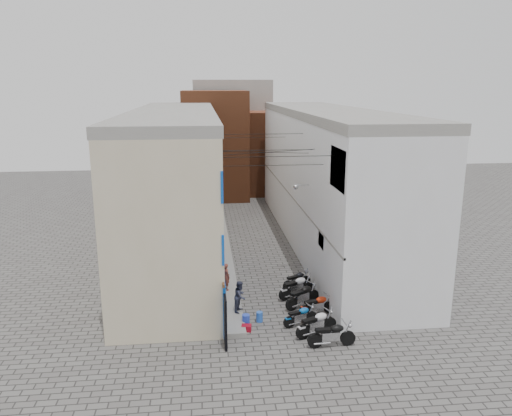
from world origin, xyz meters
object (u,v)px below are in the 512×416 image
object	(u,v)px
motorcycle_f	(297,286)
person_a	(226,277)
motorcycle_c	(300,315)
motorcycle_g	(297,279)
red_crate	(246,328)
water_jug_far	(260,317)
water_jug_near	(246,320)
motorcycle_b	(317,322)
motorcycle_d	(317,304)
motorcycle_e	(303,295)
person_b	(240,296)
motorcycle_a	(332,333)

from	to	relation	value
motorcycle_f	person_a	xyz separation A→B (m)	(-3.53, 0.77, 0.35)
motorcycle_c	motorcycle_g	xyz separation A→B (m)	(0.65, 4.14, 0.03)
motorcycle_g	red_crate	distance (m)	5.40
water_jug_far	water_jug_near	bearing A→B (deg)	-151.80
motorcycle_b	water_jug_near	xyz separation A→B (m)	(-2.95, 1.18, -0.33)
motorcycle_b	motorcycle_d	size ratio (longest dim) A/B	1.11
motorcycle_e	motorcycle_g	bearing A→B (deg)	143.53
motorcycle_d	person_b	distance (m)	3.64
motorcycle_c	motorcycle_g	size ratio (longest dim) A/B	0.95
motorcycle_c	red_crate	size ratio (longest dim) A/B	3.97
motorcycle_d	person_a	bearing A→B (deg)	-140.35
motorcycle_d	motorcycle_g	size ratio (longest dim) A/B	1.04
person_b	red_crate	distance (m)	1.73
motorcycle_e	motorcycle_g	xyz separation A→B (m)	(0.16, 2.24, -0.09)
motorcycle_a	person_b	size ratio (longest dim) A/B	1.38
motorcycle_a	motorcycle_d	bearing A→B (deg)	176.04
motorcycle_e	person_b	distance (m)	3.19
motorcycle_b	person_a	xyz separation A→B (m)	(-3.63, 4.77, 0.36)
motorcycle_c	motorcycle_d	world-z (taller)	motorcycle_d
motorcycle_b	motorcycle_d	xyz separation A→B (m)	(0.48, 1.91, -0.06)
motorcycle_b	motorcycle_e	world-z (taller)	motorcycle_e
motorcycle_a	motorcycle_f	xyz separation A→B (m)	(-0.50, 5.02, 0.03)
motorcycle_b	person_b	size ratio (longest dim) A/B	1.40
motorcycle_b	person_a	bearing A→B (deg)	-166.33
motorcycle_a	red_crate	distance (m)	3.82
motorcycle_e	water_jug_near	size ratio (longest dim) A/B	3.92
motorcycle_e	motorcycle_d	bearing A→B (deg)	-5.19
motorcycle_e	motorcycle_f	xyz separation A→B (m)	(-0.08, 1.11, 0.00)
motorcycle_d	red_crate	world-z (taller)	motorcycle_d
motorcycle_e	red_crate	xyz separation A→B (m)	(-2.94, -2.17, -0.48)
person_a	water_jug_near	xyz separation A→B (m)	(0.68, -3.59, -0.69)
motorcycle_b	motorcycle_e	xyz separation A→B (m)	(-0.02, 2.89, 0.01)
motorcycle_g	motorcycle_b	bearing A→B (deg)	-28.75
motorcycle_b	motorcycle_e	bearing A→B (deg)	156.81
motorcycle_g	motorcycle_d	bearing A→B (deg)	-21.05
motorcycle_g	water_jug_far	xyz separation A→B (m)	(-2.43, -3.60, -0.28)
motorcycle_b	water_jug_far	bearing A→B (deg)	-147.31
motorcycle_d	red_crate	bearing A→B (deg)	-86.53
person_b	red_crate	world-z (taller)	person_b
motorcycle_a	motorcycle_g	xyz separation A→B (m)	(-0.27, 6.15, -0.07)
motorcycle_d	person_b	bearing A→B (deg)	-110.38
person_b	water_jug_far	world-z (taller)	person_b
motorcycle_a	person_a	size ratio (longest dim) A/B	1.43
motorcycle_a	motorcycle_g	size ratio (longest dim) A/B	1.14
motorcycle_f	motorcycle_g	size ratio (longest dim) A/B	1.18
motorcycle_f	water_jug_far	xyz separation A→B (m)	(-2.19, -2.47, -0.38)
motorcycle_f	red_crate	xyz separation A→B (m)	(-2.86, -3.28, -0.48)
motorcycle_g	person_b	xyz separation A→B (m)	(-3.25, -2.91, 0.47)
motorcycle_a	water_jug_far	world-z (taller)	motorcycle_a
person_b	motorcycle_b	bearing A→B (deg)	-100.34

